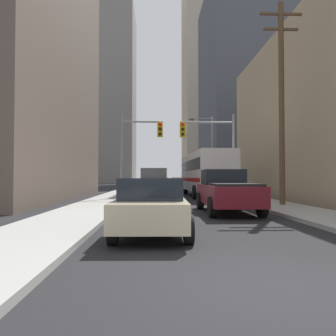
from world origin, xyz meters
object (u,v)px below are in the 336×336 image
at_px(sedan_white, 156,189).
at_px(traffic_signal_near_left, 139,142).
at_px(cargo_van_grey, 154,180).
at_px(sedan_navy, 177,183).
at_px(city_bus, 205,173).
at_px(pickup_truck_maroon, 227,191).
at_px(traffic_signal_near_right, 210,141).
at_px(sedan_blue, 155,185).
at_px(sedan_beige, 151,206).

xyz_separation_m(sedan_white, traffic_signal_near_left, (-1.16, 0.95, 3.23)).
xyz_separation_m(cargo_van_grey, sedan_navy, (3.23, 19.98, -0.52)).
relative_size(city_bus, pickup_truck_maroon, 2.13).
bearing_deg(sedan_white, traffic_signal_near_right, 14.01).
height_order(city_bus, pickup_truck_maroon, city_bus).
distance_m(sedan_blue, traffic_signal_near_left, 13.31).
bearing_deg(sedan_beige, cargo_van_grey, 89.89).
xyz_separation_m(pickup_truck_maroon, traffic_signal_near_right, (0.73, 8.70, 3.11)).
relative_size(city_bus, sedan_beige, 2.72).
distance_m(cargo_van_grey, sedan_white, 5.96).
height_order(sedan_white, traffic_signal_near_right, traffic_signal_near_right).
xyz_separation_m(city_bus, traffic_signal_near_right, (-0.12, -3.46, 2.12)).
xyz_separation_m(pickup_truck_maroon, sedan_blue, (-3.09, 21.56, -0.16)).
xyz_separation_m(pickup_truck_maroon, sedan_beige, (-3.25, -5.68, -0.16)).
bearing_deg(sedan_blue, pickup_truck_maroon, -81.84).
height_order(city_bus, cargo_van_grey, city_bus).
bearing_deg(sedan_navy, sedan_beige, -94.74).
relative_size(pickup_truck_maroon, traffic_signal_near_right, 0.90).
distance_m(sedan_navy, traffic_signal_near_right, 25.20).
xyz_separation_m(pickup_truck_maroon, sedan_white, (-3.06, 7.76, -0.16)).
bearing_deg(traffic_signal_near_right, sedan_navy, 91.63).
relative_size(pickup_truck_maroon, sedan_blue, 1.27).
xyz_separation_m(pickup_truck_maroon, sedan_navy, (0.02, 33.68, -0.16)).
height_order(sedan_beige, traffic_signal_near_right, traffic_signal_near_right).
height_order(cargo_van_grey, sedan_white, cargo_van_grey).
bearing_deg(traffic_signal_near_left, cargo_van_grey, 78.54).
height_order(city_bus, traffic_signal_near_right, traffic_signal_near_right).
height_order(sedan_white, traffic_signal_near_left, traffic_signal_near_left).
bearing_deg(traffic_signal_near_left, sedan_blue, 84.97).
height_order(sedan_beige, sedan_white, same).
relative_size(cargo_van_grey, traffic_signal_near_left, 0.87).
height_order(pickup_truck_maroon, sedan_white, pickup_truck_maroon).
relative_size(city_bus, sedan_navy, 2.75).
xyz_separation_m(sedan_navy, traffic_signal_near_left, (-4.24, -24.98, 3.23)).
bearing_deg(sedan_navy, sedan_blue, -104.38).
height_order(traffic_signal_near_left, traffic_signal_near_right, same).
bearing_deg(sedan_white, sedan_blue, 90.10).
distance_m(city_bus, sedan_white, 6.01).
bearing_deg(traffic_signal_near_left, traffic_signal_near_right, 0.01).
bearing_deg(cargo_van_grey, sedan_beige, -90.11).
relative_size(sedan_white, sedan_blue, 0.99).
distance_m(city_bus, pickup_truck_maroon, 12.23).
xyz_separation_m(city_bus, sedan_navy, (-0.83, 21.51, -1.16)).
bearing_deg(traffic_signal_near_right, city_bus, 87.99).
relative_size(pickup_truck_maroon, cargo_van_grey, 1.04).
distance_m(sedan_white, traffic_signal_near_right, 5.10).
bearing_deg(sedan_beige, traffic_signal_near_left, 93.88).
height_order(cargo_van_grey, traffic_signal_near_left, traffic_signal_near_left).
relative_size(sedan_blue, sedan_navy, 1.01).
bearing_deg(sedan_blue, sedan_white, -89.90).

